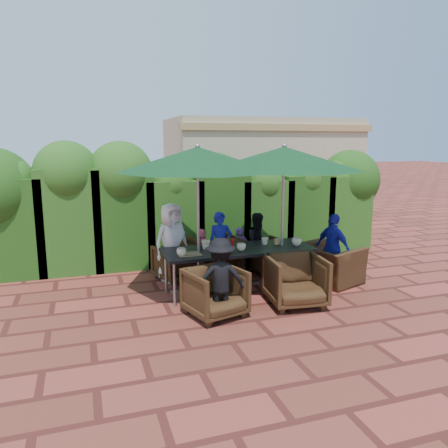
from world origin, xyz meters
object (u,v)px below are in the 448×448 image
object	(u,v)px
chair_far_mid	(214,254)
chair_end_right	(329,258)
chair_near_right	(296,278)
chair_near_left	(215,290)
chair_far_left	(176,260)
umbrella_right	(284,159)
umbrella_left	(198,160)
chair_far_right	(266,253)
dining_table	(238,253)

from	to	relation	value
chair_far_mid	chair_end_right	size ratio (longest dim) A/B	0.82
chair_far_mid	chair_near_right	world-z (taller)	chair_near_right
chair_near_left	chair_end_right	world-z (taller)	chair_end_right
chair_far_left	chair_near_right	size ratio (longest dim) A/B	0.83
umbrella_right	chair_near_left	size ratio (longest dim) A/B	3.44
umbrella_right	chair_near_right	world-z (taller)	umbrella_right
chair_far_left	umbrella_left	bearing A→B (deg)	79.72
umbrella_left	chair_end_right	bearing A→B (deg)	-1.34
chair_far_right	chair_end_right	bearing A→B (deg)	116.24
umbrella_right	chair_far_left	bearing A→B (deg)	148.09
chair_far_left	chair_near_left	bearing A→B (deg)	75.21
dining_table	chair_far_left	bearing A→B (deg)	130.63
umbrella_left	chair_far_mid	distance (m)	2.11
umbrella_left	chair_far_left	xyz separation A→B (m)	(-0.17, 0.96, -1.86)
dining_table	chair_end_right	xyz separation A→B (m)	(1.71, -0.04, -0.23)
umbrella_right	chair_near_right	size ratio (longest dim) A/B	3.12
chair_far_mid	chair_near_right	distance (m)	1.98
chair_far_mid	dining_table	bearing A→B (deg)	90.29
umbrella_left	umbrella_right	bearing A→B (deg)	-2.04
chair_far_left	chair_end_right	world-z (taller)	chair_end_right
chair_far_mid	chair_far_right	size ratio (longest dim) A/B	1.20
chair_near_right	chair_near_left	bearing A→B (deg)	-172.27
umbrella_left	chair_far_right	xyz separation A→B (m)	(1.60, 0.93, -1.86)
chair_far_right	chair_far_left	bearing A→B (deg)	-13.00
chair_far_left	chair_near_left	size ratio (longest dim) A/B	0.92
chair_near_right	umbrella_right	bearing A→B (deg)	86.38
chair_far_left	chair_far_right	xyz separation A→B (m)	(1.77, -0.03, -0.00)
chair_far_right	chair_end_right	distance (m)	1.26
dining_table	chair_end_right	distance (m)	1.72
chair_far_right	chair_end_right	xyz separation A→B (m)	(0.78, -0.99, 0.10)
umbrella_left	chair_end_right	xyz separation A→B (m)	(2.38, -0.06, -1.76)
chair_far_left	chair_near_right	world-z (taller)	chair_near_right
dining_table	umbrella_left	distance (m)	1.68
chair_near_left	chair_end_right	size ratio (longest dim) A/B	0.75
dining_table	chair_near_left	world-z (taller)	chair_near_left
chair_far_right	chair_end_right	size ratio (longest dim) A/B	0.69
chair_far_mid	chair_near_left	world-z (taller)	chair_far_mid
dining_table	chair_near_right	distance (m)	1.09
dining_table	umbrella_right	world-z (taller)	umbrella_right
dining_table	chair_far_left	distance (m)	1.33
chair_end_right	chair_far_left	bearing A→B (deg)	48.39
chair_far_mid	chair_near_right	size ratio (longest dim) A/B	0.99
umbrella_left	chair_far_mid	world-z (taller)	umbrella_left
umbrella_left	chair_near_left	bearing A→B (deg)	-89.53
chair_end_right	umbrella_right	bearing A→B (deg)	69.85
dining_table	chair_far_mid	bearing A→B (deg)	96.85
umbrella_right	chair_near_left	distance (m)	2.48
chair_near_left	chair_end_right	distance (m)	2.52
umbrella_left	chair_far_mid	xyz separation A→B (m)	(0.55, 0.97, -1.79)
dining_table	chair_far_mid	world-z (taller)	chair_far_mid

